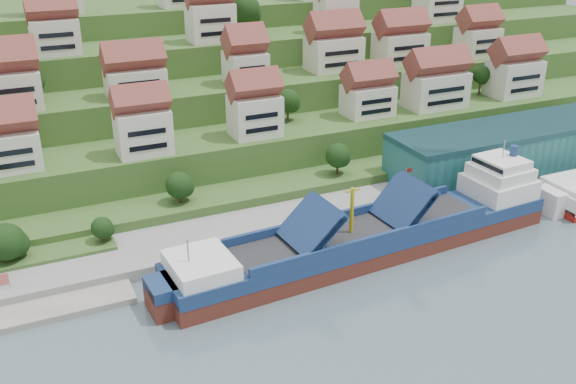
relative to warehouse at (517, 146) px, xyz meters
name	(u,v)px	position (x,y,z in m)	size (l,w,h in m)	color
ground	(347,260)	(-52.00, -17.00, -7.20)	(300.00, 300.00, 0.00)	slate
quay	(397,201)	(-32.00, -2.00, -6.10)	(180.00, 14.00, 2.20)	gray
hillside	(177,70)	(-52.00, 86.55, 3.46)	(260.00, 128.00, 31.00)	#2D4C1E
hillside_village	(233,50)	(-49.61, 43.96, 17.21)	(156.93, 64.12, 29.58)	silver
hillside_trees	(174,104)	(-68.39, 28.94, 10.32)	(139.82, 62.35, 32.42)	#193812
warehouse	(517,146)	(0.00, 0.00, 0.00)	(60.00, 15.00, 10.00)	#246262
flagpole	(406,185)	(-33.89, -7.00, -0.32)	(1.28, 0.16, 8.00)	gray
cargo_ship	(378,236)	(-45.79, -16.55, -4.12)	(72.39, 15.39, 15.86)	#56231A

